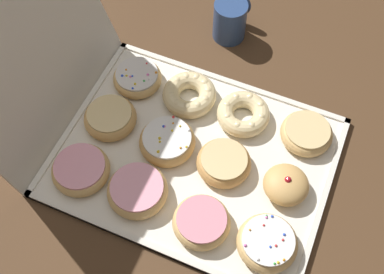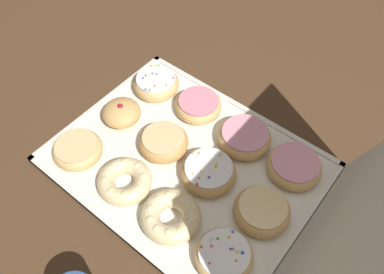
% 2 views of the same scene
% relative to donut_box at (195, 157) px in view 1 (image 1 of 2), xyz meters
% --- Properties ---
extents(ground_plane, '(3.00, 3.00, 0.00)m').
position_rel_donut_box_xyz_m(ground_plane, '(0.00, 0.00, -0.01)').
color(ground_plane, '#4C331E').
extents(donut_box, '(0.42, 0.55, 0.01)m').
position_rel_donut_box_xyz_m(donut_box, '(0.00, 0.00, 0.00)').
color(donut_box, silver).
rests_on(donut_box, ground).
extents(box_lid_open, '(0.42, 0.15, 0.49)m').
position_rel_donut_box_xyz_m(box_lid_open, '(0.00, 0.35, 0.24)').
color(box_lid_open, silver).
rests_on(box_lid_open, ground).
extents(sprinkle_donut_0, '(0.11, 0.11, 0.04)m').
position_rel_donut_box_xyz_m(sprinkle_donut_0, '(-0.12, -0.20, 0.03)').
color(sprinkle_donut_0, '#E5B770').
rests_on(sprinkle_donut_0, donut_box).
extents(jelly_filled_donut_1, '(0.09, 0.09, 0.05)m').
position_rel_donut_box_xyz_m(jelly_filled_donut_1, '(-0.00, -0.19, 0.03)').
color(jelly_filled_donut_1, tan).
rests_on(jelly_filled_donut_1, donut_box).
extents(glazed_ring_donut_2, '(0.11, 0.11, 0.04)m').
position_rel_donut_box_xyz_m(glazed_ring_donut_2, '(0.13, -0.20, 0.02)').
color(glazed_ring_donut_2, '#E5B770').
rests_on(glazed_ring_donut_2, donut_box).
extents(pink_frosted_donut_3, '(0.11, 0.11, 0.04)m').
position_rel_donut_box_xyz_m(pink_frosted_donut_3, '(-0.13, -0.07, 0.02)').
color(pink_frosted_donut_3, '#E5B770').
rests_on(pink_frosted_donut_3, donut_box).
extents(glazed_ring_donut_4, '(0.11, 0.11, 0.04)m').
position_rel_donut_box_xyz_m(glazed_ring_donut_4, '(0.00, -0.06, 0.02)').
color(glazed_ring_donut_4, tan).
rests_on(glazed_ring_donut_4, donut_box).
extents(cruller_donut_5, '(0.11, 0.11, 0.04)m').
position_rel_donut_box_xyz_m(cruller_donut_5, '(0.13, -0.06, 0.02)').
color(cruller_donut_5, beige).
rests_on(cruller_donut_5, donut_box).
extents(pink_frosted_donut_6, '(0.12, 0.12, 0.04)m').
position_rel_donut_box_xyz_m(pink_frosted_donut_6, '(-0.12, 0.07, 0.03)').
color(pink_frosted_donut_6, '#E5B770').
rests_on(pink_frosted_donut_6, donut_box).
extents(sprinkle_donut_7, '(0.12, 0.12, 0.04)m').
position_rel_donut_box_xyz_m(sprinkle_donut_7, '(0.00, 0.06, 0.03)').
color(sprinkle_donut_7, tan).
rests_on(sprinkle_donut_7, donut_box).
extents(cruller_donut_8, '(0.12, 0.12, 0.04)m').
position_rel_donut_box_xyz_m(cruller_donut_8, '(0.13, 0.07, 0.03)').
color(cruller_donut_8, beige).
rests_on(cruller_donut_8, donut_box).
extents(pink_frosted_donut_9, '(0.12, 0.12, 0.04)m').
position_rel_donut_box_xyz_m(pink_frosted_donut_9, '(-0.13, 0.19, 0.02)').
color(pink_frosted_donut_9, '#E5B770').
rests_on(pink_frosted_donut_9, donut_box).
extents(glazed_ring_donut_10, '(0.11, 0.11, 0.04)m').
position_rel_donut_box_xyz_m(glazed_ring_donut_10, '(0.01, 0.20, 0.03)').
color(glazed_ring_donut_10, tan).
rests_on(glazed_ring_donut_10, donut_box).
extents(sprinkle_donut_11, '(0.11, 0.11, 0.04)m').
position_rel_donut_box_xyz_m(sprinkle_donut_11, '(0.12, 0.19, 0.02)').
color(sprinkle_donut_11, '#E5B770').
rests_on(sprinkle_donut_11, donut_box).
extents(coffee_mug, '(0.10, 0.08, 0.10)m').
position_rel_donut_box_xyz_m(coffee_mug, '(0.35, 0.06, 0.05)').
color(coffee_mug, navy).
rests_on(coffee_mug, ground).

